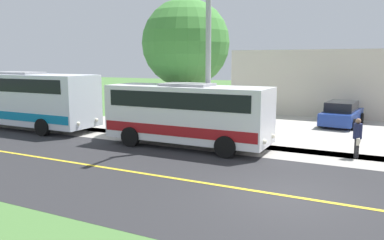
% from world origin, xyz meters
% --- Properties ---
extents(ground_plane, '(120.00, 120.00, 0.00)m').
position_xyz_m(ground_plane, '(0.00, 0.00, 0.00)').
color(ground_plane, '#477238').
extents(road_surface, '(8.00, 100.00, 0.01)m').
position_xyz_m(road_surface, '(0.00, 0.00, 0.00)').
color(road_surface, '#28282B').
rests_on(road_surface, ground).
extents(sidewalk, '(2.40, 100.00, 0.01)m').
position_xyz_m(sidewalk, '(-5.20, 0.00, 0.00)').
color(sidewalk, '#9E9991').
rests_on(sidewalk, ground).
extents(road_centre_line, '(0.16, 100.00, 0.00)m').
position_xyz_m(road_centre_line, '(0.00, 0.00, 0.01)').
color(road_centre_line, gold).
rests_on(road_centre_line, ground).
extents(shuttle_bus_front, '(2.58, 7.55, 2.87)m').
position_xyz_m(shuttle_bus_front, '(-4.46, -5.42, 1.58)').
color(shuttle_bus_front, white).
rests_on(shuttle_bus_front, ground).
extents(transit_bus_rear, '(2.74, 10.18, 3.22)m').
position_xyz_m(transit_bus_rear, '(-4.54, -16.38, 1.77)').
color(transit_bus_rear, silver).
rests_on(transit_bus_rear, ground).
extents(pedestrian_with_bags, '(0.72, 0.34, 1.60)m').
position_xyz_m(pedestrian_with_bags, '(-5.69, 1.58, 0.85)').
color(pedestrian_with_bags, '#262628').
rests_on(pedestrian_with_bags, ground).
extents(street_light_pole, '(1.97, 0.24, 8.58)m').
position_xyz_m(street_light_pole, '(-4.88, -4.65, 4.70)').
color(street_light_pole, '#9E9EA3').
rests_on(street_light_pole, ground).
extents(parked_car_near, '(4.55, 2.32, 1.45)m').
position_xyz_m(parked_car_near, '(-13.73, 0.22, 0.69)').
color(parked_car_near, navy).
rests_on(parked_car_near, ground).
extents(tree_curbside, '(4.58, 4.58, 7.04)m').
position_xyz_m(tree_curbside, '(-7.40, -7.03, 4.74)').
color(tree_curbside, brown).
rests_on(tree_curbside, ground).
extents(commercial_building, '(10.00, 18.38, 4.60)m').
position_xyz_m(commercial_building, '(-21.40, 1.29, 2.30)').
color(commercial_building, beige).
rests_on(commercial_building, ground).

